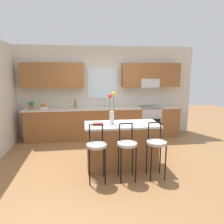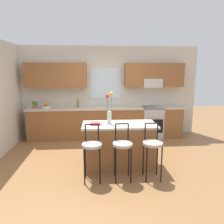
{
  "view_description": "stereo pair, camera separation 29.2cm",
  "coord_description": "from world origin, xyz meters",
  "px_view_note": "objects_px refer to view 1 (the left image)",
  "views": [
    {
      "loc": [
        -0.58,
        -4.45,
        1.99
      ],
      "look_at": [
        0.09,
        0.55,
        1.0
      ],
      "focal_mm": 34.16,
      "sensor_mm": 36.0,
      "label": 1
    },
    {
      "loc": [
        -0.29,
        -4.48,
        1.99
      ],
      "look_at": [
        0.09,
        0.55,
        1.0
      ],
      "focal_mm": 34.16,
      "sensor_mm": 36.0,
      "label": 2
    }
  ],
  "objects_px": {
    "oven_range": "(149,121)",
    "cookbook": "(98,124)",
    "kitchen_island": "(122,145)",
    "bar_stool_near": "(97,148)",
    "flower_vase": "(112,111)",
    "bottle_olive_oil": "(75,104)",
    "bar_stool_middle": "(127,146)",
    "potted_plant_small": "(31,105)",
    "fruit_bowl_oranges": "(43,107)",
    "bar_stool_far": "(156,145)"
  },
  "relations": [
    {
      "from": "kitchen_island",
      "to": "potted_plant_small",
      "type": "height_order",
      "value": "potted_plant_small"
    },
    {
      "from": "bar_stool_far",
      "to": "fruit_bowl_oranges",
      "type": "relative_size",
      "value": 4.34
    },
    {
      "from": "bar_stool_far",
      "to": "bar_stool_near",
      "type": "bearing_deg",
      "value": 180.0
    },
    {
      "from": "bottle_olive_oil",
      "to": "potted_plant_small",
      "type": "relative_size",
      "value": 1.39
    },
    {
      "from": "kitchen_island",
      "to": "bar_stool_near",
      "type": "bearing_deg",
      "value": -134.57
    },
    {
      "from": "bar_stool_middle",
      "to": "flower_vase",
      "type": "distance_m",
      "value": 0.82
    },
    {
      "from": "bar_stool_near",
      "to": "flower_vase",
      "type": "relative_size",
      "value": 1.59
    },
    {
      "from": "bar_stool_middle",
      "to": "potted_plant_small",
      "type": "bearing_deg",
      "value": 130.97
    },
    {
      "from": "oven_range",
      "to": "bottle_olive_oil",
      "type": "relative_size",
      "value": 3.13
    },
    {
      "from": "bar_stool_far",
      "to": "potted_plant_small",
      "type": "distance_m",
      "value": 3.79
    },
    {
      "from": "bar_stool_near",
      "to": "bottle_olive_oil",
      "type": "relative_size",
      "value": 3.55
    },
    {
      "from": "oven_range",
      "to": "cookbook",
      "type": "relative_size",
      "value": 4.6
    },
    {
      "from": "potted_plant_small",
      "to": "bar_stool_far",
      "type": "bearing_deg",
      "value": -42.71
    },
    {
      "from": "bar_stool_near",
      "to": "bar_stool_middle",
      "type": "xyz_separation_m",
      "value": [
        0.55,
        0.0,
        0.0
      ]
    },
    {
      "from": "kitchen_island",
      "to": "oven_range",
      "type": "bearing_deg",
      "value": 58.76
    },
    {
      "from": "fruit_bowl_oranges",
      "to": "potted_plant_small",
      "type": "xyz_separation_m",
      "value": [
        -0.31,
        -0.01,
        0.07
      ]
    },
    {
      "from": "cookbook",
      "to": "potted_plant_small",
      "type": "height_order",
      "value": "potted_plant_small"
    },
    {
      "from": "bar_stool_near",
      "to": "fruit_bowl_oranges",
      "type": "distance_m",
      "value": 2.92
    },
    {
      "from": "oven_range",
      "to": "potted_plant_small",
      "type": "xyz_separation_m",
      "value": [
        -3.42,
        0.02,
        0.58
      ]
    },
    {
      "from": "cookbook",
      "to": "bar_stool_middle",
      "type": "bearing_deg",
      "value": -47.15
    },
    {
      "from": "flower_vase",
      "to": "cookbook",
      "type": "xyz_separation_m",
      "value": [
        -0.28,
        -0.04,
        -0.26
      ]
    },
    {
      "from": "bar_stool_middle",
      "to": "potted_plant_small",
      "type": "height_order",
      "value": "potted_plant_small"
    },
    {
      "from": "bar_stool_middle",
      "to": "flower_vase",
      "type": "height_order",
      "value": "flower_vase"
    },
    {
      "from": "bar_stool_middle",
      "to": "bottle_olive_oil",
      "type": "relative_size",
      "value": 3.55
    },
    {
      "from": "oven_range",
      "to": "fruit_bowl_oranges",
      "type": "height_order",
      "value": "fruit_bowl_oranges"
    },
    {
      "from": "bar_stool_far",
      "to": "flower_vase",
      "type": "xyz_separation_m",
      "value": [
        -0.76,
        0.56,
        0.56
      ]
    },
    {
      "from": "cookbook",
      "to": "bottle_olive_oil",
      "type": "relative_size",
      "value": 0.68
    },
    {
      "from": "bar_stool_far",
      "to": "bottle_olive_oil",
      "type": "relative_size",
      "value": 3.55
    },
    {
      "from": "kitchen_island",
      "to": "cookbook",
      "type": "distance_m",
      "value": 0.68
    },
    {
      "from": "bar_stool_near",
      "to": "potted_plant_small",
      "type": "bearing_deg",
      "value": 123.16
    },
    {
      "from": "bar_stool_near",
      "to": "kitchen_island",
      "type": "bearing_deg",
      "value": 45.43
    },
    {
      "from": "bar_stool_near",
      "to": "potted_plant_small",
      "type": "height_order",
      "value": "potted_plant_small"
    },
    {
      "from": "cookbook",
      "to": "potted_plant_small",
      "type": "relative_size",
      "value": 0.95
    },
    {
      "from": "bar_stool_near",
      "to": "oven_range",
      "type": "bearing_deg",
      "value": 55.4
    },
    {
      "from": "oven_range",
      "to": "cookbook",
      "type": "height_order",
      "value": "cookbook"
    },
    {
      "from": "oven_range",
      "to": "fruit_bowl_oranges",
      "type": "distance_m",
      "value": 3.15
    },
    {
      "from": "bottle_olive_oil",
      "to": "bar_stool_middle",
      "type": "bearing_deg",
      "value": -68.64
    },
    {
      "from": "oven_range",
      "to": "bottle_olive_oil",
      "type": "bearing_deg",
      "value": 179.36
    },
    {
      "from": "flower_vase",
      "to": "bottle_olive_oil",
      "type": "height_order",
      "value": "flower_vase"
    },
    {
      "from": "bottle_olive_oil",
      "to": "kitchen_island",
      "type": "bearing_deg",
      "value": -63.43
    },
    {
      "from": "oven_range",
      "to": "potted_plant_small",
      "type": "height_order",
      "value": "potted_plant_small"
    },
    {
      "from": "fruit_bowl_oranges",
      "to": "cookbook",
      "type": "bearing_deg",
      "value": -55.12
    },
    {
      "from": "oven_range",
      "to": "fruit_bowl_oranges",
      "type": "xyz_separation_m",
      "value": [
        -3.11,
        0.03,
        0.51
      ]
    },
    {
      "from": "oven_range",
      "to": "bottle_olive_oil",
      "type": "height_order",
      "value": "bottle_olive_oil"
    },
    {
      "from": "fruit_bowl_oranges",
      "to": "bar_stool_near",
      "type": "bearing_deg",
      "value": -62.09
    },
    {
      "from": "potted_plant_small",
      "to": "fruit_bowl_oranges",
      "type": "bearing_deg",
      "value": 1.32
    },
    {
      "from": "oven_range",
      "to": "bar_stool_middle",
      "type": "distance_m",
      "value": 2.81
    },
    {
      "from": "bar_stool_middle",
      "to": "bar_stool_far",
      "type": "xyz_separation_m",
      "value": [
        0.55,
        0.0,
        0.0
      ]
    },
    {
      "from": "bar_stool_middle",
      "to": "bottle_olive_oil",
      "type": "bearing_deg",
      "value": 111.36
    },
    {
      "from": "fruit_bowl_oranges",
      "to": "bottle_olive_oil",
      "type": "relative_size",
      "value": 0.82
    }
  ]
}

